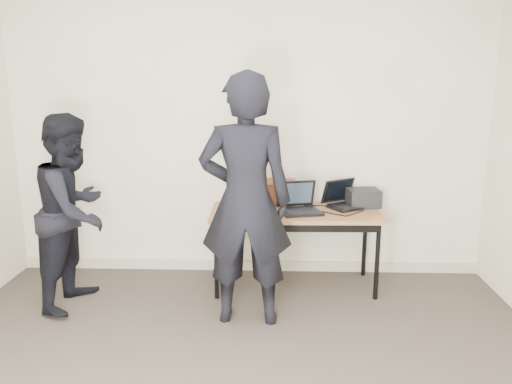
{
  "coord_description": "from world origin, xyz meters",
  "views": [
    {
      "loc": [
        0.24,
        -2.44,
        1.9
      ],
      "look_at": [
        0.1,
        1.6,
        0.95
      ],
      "focal_mm": 35.0,
      "sensor_mm": 36.0,
      "label": 1
    }
  ],
  "objects_px": {
    "laptop_right": "(344,201)",
    "person_typist": "(246,201)",
    "desk": "(295,218)",
    "leather_satchel": "(275,191)",
    "equipment_box": "(363,198)",
    "person_observer": "(74,211)",
    "laptop_center": "(299,205)",
    "laptop_beige": "(242,206)"
  },
  "relations": [
    {
      "from": "laptop_right",
      "to": "person_typist",
      "type": "relative_size",
      "value": 0.23
    },
    {
      "from": "desk",
      "to": "person_observer",
      "type": "height_order",
      "value": "person_observer"
    },
    {
      "from": "leather_satchel",
      "to": "person_observer",
      "type": "xyz_separation_m",
      "value": [
        -1.66,
        -0.6,
        -0.04
      ]
    },
    {
      "from": "desk",
      "to": "person_observer",
      "type": "xyz_separation_m",
      "value": [
        -1.84,
        -0.37,
        0.14
      ]
    },
    {
      "from": "desk",
      "to": "leather_satchel",
      "type": "bearing_deg",
      "value": 127.04
    },
    {
      "from": "desk",
      "to": "person_observer",
      "type": "bearing_deg",
      "value": -169.89
    },
    {
      "from": "desk",
      "to": "laptop_beige",
      "type": "xyz_separation_m",
      "value": [
        -0.48,
        -0.04,
        0.11
      ]
    },
    {
      "from": "desk",
      "to": "laptop_center",
      "type": "bearing_deg",
      "value": -30.34
    },
    {
      "from": "desk",
      "to": "leather_satchel",
      "type": "height_order",
      "value": "leather_satchel"
    },
    {
      "from": "leather_satchel",
      "to": "person_observer",
      "type": "distance_m",
      "value": 1.77
    },
    {
      "from": "laptop_center",
      "to": "person_observer",
      "type": "distance_m",
      "value": 1.91
    },
    {
      "from": "laptop_right",
      "to": "leather_satchel",
      "type": "bearing_deg",
      "value": 142.52
    },
    {
      "from": "desk",
      "to": "laptop_beige",
      "type": "bearing_deg",
      "value": -176.8
    },
    {
      "from": "laptop_right",
      "to": "person_typist",
      "type": "height_order",
      "value": "person_typist"
    },
    {
      "from": "laptop_center",
      "to": "laptop_right",
      "type": "xyz_separation_m",
      "value": [
        0.43,
        0.19,
        -0.0
      ]
    },
    {
      "from": "person_typist",
      "to": "desk",
      "type": "bearing_deg",
      "value": -122.15
    },
    {
      "from": "desk",
      "to": "person_observer",
      "type": "distance_m",
      "value": 1.89
    },
    {
      "from": "laptop_right",
      "to": "equipment_box",
      "type": "height_order",
      "value": "laptop_right"
    },
    {
      "from": "laptop_right",
      "to": "person_typist",
      "type": "bearing_deg",
      "value": -169.53
    },
    {
      "from": "equipment_box",
      "to": "person_typist",
      "type": "bearing_deg",
      "value": -141.29
    },
    {
      "from": "laptop_beige",
      "to": "person_typist",
      "type": "bearing_deg",
      "value": -62.34
    },
    {
      "from": "desk",
      "to": "laptop_right",
      "type": "xyz_separation_m",
      "value": [
        0.46,
        0.18,
        0.11
      ]
    },
    {
      "from": "desk",
      "to": "laptop_center",
      "type": "relative_size",
      "value": 3.66
    },
    {
      "from": "laptop_center",
      "to": "laptop_right",
      "type": "height_order",
      "value": "laptop_center"
    },
    {
      "from": "leather_satchel",
      "to": "equipment_box",
      "type": "height_order",
      "value": "leather_satchel"
    },
    {
      "from": "laptop_beige",
      "to": "person_observer",
      "type": "distance_m",
      "value": 1.41
    },
    {
      "from": "laptop_center",
      "to": "equipment_box",
      "type": "xyz_separation_m",
      "value": [
        0.6,
        0.21,
        0.02
      ]
    },
    {
      "from": "leather_satchel",
      "to": "laptop_beige",
      "type": "bearing_deg",
      "value": -132.44
    },
    {
      "from": "laptop_center",
      "to": "equipment_box",
      "type": "height_order",
      "value": "laptop_center"
    },
    {
      "from": "equipment_box",
      "to": "person_typist",
      "type": "xyz_separation_m",
      "value": [
        -1.04,
        -0.83,
        0.17
      ]
    },
    {
      "from": "desk",
      "to": "laptop_center",
      "type": "xyz_separation_m",
      "value": [
        0.03,
        -0.02,
        0.12
      ]
    },
    {
      "from": "laptop_beige",
      "to": "laptop_right",
      "type": "bearing_deg",
      "value": 34.13
    },
    {
      "from": "laptop_center",
      "to": "person_typist",
      "type": "xyz_separation_m",
      "value": [
        -0.44,
        -0.62,
        0.19
      ]
    },
    {
      "from": "laptop_center",
      "to": "person_observer",
      "type": "bearing_deg",
      "value": 176.74
    },
    {
      "from": "laptop_right",
      "to": "leather_satchel",
      "type": "relative_size",
      "value": 1.21
    },
    {
      "from": "person_observer",
      "to": "leather_satchel",
      "type": "bearing_deg",
      "value": -62.55
    },
    {
      "from": "laptop_right",
      "to": "person_observer",
      "type": "bearing_deg",
      "value": 160.59
    },
    {
      "from": "laptop_center",
      "to": "desk",
      "type": "bearing_deg",
      "value": 136.98
    },
    {
      "from": "laptop_beige",
      "to": "person_observer",
      "type": "relative_size",
      "value": 0.25
    },
    {
      "from": "person_typist",
      "to": "leather_satchel",
      "type": "bearing_deg",
      "value": -104.33
    },
    {
      "from": "equipment_box",
      "to": "desk",
      "type": "bearing_deg",
      "value": -163.05
    },
    {
      "from": "laptop_center",
      "to": "leather_satchel",
      "type": "height_order",
      "value": "laptop_center"
    }
  ]
}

